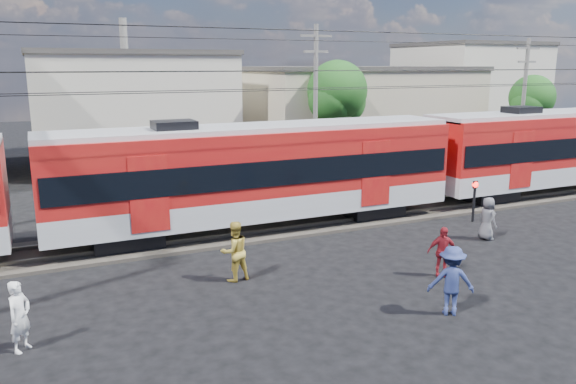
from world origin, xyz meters
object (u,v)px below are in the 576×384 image
at_px(pedestrian_c, 451,281).
at_px(crossing_signal, 475,193).
at_px(commuter_train, 263,170).
at_px(pedestrian_a, 20,316).

distance_m(pedestrian_c, crossing_signal, 9.58).
xyz_separation_m(pedestrian_c, crossing_signal, (6.85, 6.69, 0.28)).
height_order(commuter_train, crossing_signal, commuter_train).
relative_size(commuter_train, pedestrian_a, 29.82).
xyz_separation_m(commuter_train, crossing_signal, (8.42, -2.60, -1.19)).
bearing_deg(commuter_train, pedestrian_c, -80.39).
xyz_separation_m(commuter_train, pedestrian_a, (-8.69, -6.76, -1.56)).
relative_size(pedestrian_c, crossing_signal, 1.07).
distance_m(commuter_train, pedestrian_c, 9.53).
distance_m(commuter_train, crossing_signal, 8.89).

